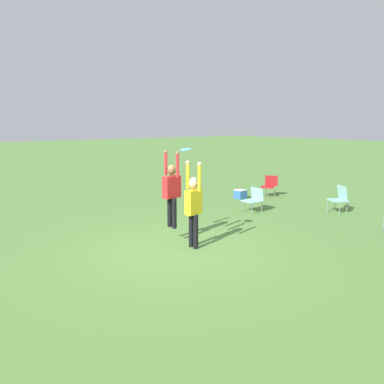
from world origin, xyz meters
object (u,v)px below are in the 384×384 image
Objects in this scene: camping_chair_3 at (340,197)px; cooler_box at (240,194)px; frisbee at (186,149)px; person_defending at (193,203)px; camping_chair_2 at (254,198)px; camping_chair_0 at (269,184)px; person_jumping at (172,188)px.

cooler_box is at bearing 43.40° from camping_chair_3.
camping_chair_3 is at bearing 86.53° from frisbee.
person_defending reaches higher than camping_chair_2.
camping_chair_0 is 0.96× the size of camping_chair_3.
frisbee reaches higher than cooler_box.
person_defending is (0.75, 0.12, -0.27)m from person_jumping.
cooler_box is (-3.65, 5.19, -0.94)m from person_defending.
camping_chair_2 is at bearing 5.06° from person_jumping.
person_defending is 2.44× the size of camping_chair_0.
camping_chair_3 is (1.85, 2.21, 0.07)m from camping_chair_2.
camping_chair_3 is 2.22× the size of cooler_box.
person_defending is 4.41m from camping_chair_2.
camping_chair_0 is (-2.98, 6.48, -1.88)m from frisbee.
person_defending is at bearing -90.00° from person_jumping.
frisbee is at bearing -95.37° from person_defending.
cooler_box is at bearing 37.74° from camping_chair_0.
camping_chair_2 is 2.26m from cooler_box.
camping_chair_2 is 0.90× the size of camping_chair_3.
person_jumping is 0.81m from person_defending.
camping_chair_0 is at bearing -57.97° from camping_chair_2.
frisbee is 0.64× the size of cooler_box.
person_jumping is 1.09m from frisbee.
camping_chair_3 is at bearing 14.96° from cooler_box.
camping_chair_3 is at bearing 170.37° from person_defending.
camping_chair_3 is at bearing -16.39° from person_jumping.
person_defending is at bearing 3.44° from frisbee.
camping_chair_3 reaches higher than cooler_box.
frisbee is at bearing 111.02° from camping_chair_2.
person_jumping is 2.19× the size of camping_chair_3.
person_defending is at bearing 117.61° from camping_chair_3.
person_jumping reaches higher than cooler_box.
person_defending is 2.61× the size of camping_chair_2.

